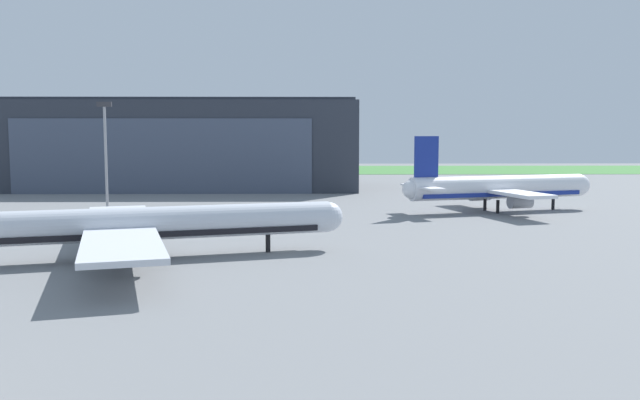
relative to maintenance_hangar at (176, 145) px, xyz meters
The scene contains 7 objects.
ground_plane 96.18m from the maintenance_hangar, 72.12° to the right, with size 440.00×440.00×0.00m, color slate.
grass_field_strip 85.86m from the maintenance_hangar, 69.86° to the left, with size 440.00×56.00×0.08m, color #46853F.
maintenance_hangar is the anchor object (origin of this frame).
airliner_near_right 96.30m from the maintenance_hangar, 82.14° to the right, with size 46.74×41.97×11.86m.
airliner_far_left 83.88m from the maintenance_hangar, 38.07° to the right, with size 35.06×28.32×13.12m.
fuel_bowser 73.73m from the maintenance_hangar, 65.39° to the right, with size 5.28×3.85×2.45m.
apron_light_mast 54.66m from the maintenance_hangar, 91.00° to the right, with size 2.40×0.50×18.76m.
Camera 1 is at (3.57, -77.24, 13.80)m, focal length 38.11 mm.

